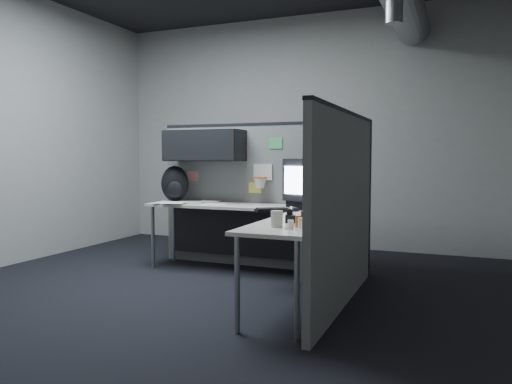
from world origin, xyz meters
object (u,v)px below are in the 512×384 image
at_px(phone, 299,216).
at_px(backpack, 175,184).
at_px(monitor, 313,183).
at_px(desk, 261,220).
at_px(keyboard, 277,210).

bearing_deg(phone, backpack, 142.12).
height_order(monitor, backpack, monitor).
bearing_deg(phone, desk, 122.75).
distance_m(desk, backpack, 1.30).
xyz_separation_m(desk, backpack, (-1.21, 0.34, 0.32)).
distance_m(monitor, backpack, 1.71).
height_order(phone, backpack, backpack).
xyz_separation_m(monitor, backpack, (-1.71, 0.17, -0.06)).
distance_m(keyboard, phone, 0.76).
bearing_deg(backpack, monitor, -18.27).
distance_m(monitor, keyboard, 0.50).
height_order(desk, phone, phone).
height_order(keyboard, phone, phone).
relative_size(monitor, keyboard, 1.40).
xyz_separation_m(monitor, keyboard, (-0.26, -0.36, -0.24)).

